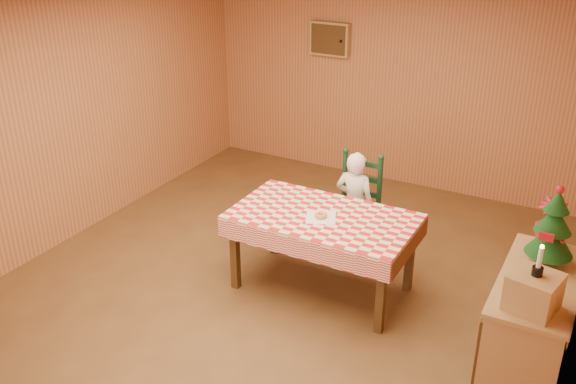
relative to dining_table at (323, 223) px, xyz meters
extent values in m
plane|color=brown|center=(-0.33, -0.26, -0.69)|extent=(6.00, 6.00, 0.00)
cube|color=#BC7344|center=(-0.33, 2.74, 0.61)|extent=(5.00, 0.10, 2.60)
cube|color=#BC7344|center=(-2.83, -0.26, 0.61)|extent=(0.10, 6.00, 2.60)
cube|color=#A4633D|center=(-0.33, -0.26, 1.91)|extent=(5.00, 6.00, 0.10)
cube|color=tan|center=(-1.23, 2.68, 1.06)|extent=(0.52, 0.08, 0.42)
cube|color=#4D3014|center=(-1.23, 2.64, 1.06)|extent=(0.46, 0.02, 0.36)
sphere|color=black|center=(-1.05, 2.62, 1.06)|extent=(0.04, 0.04, 0.04)
cube|color=#4D3014|center=(0.00, 0.00, 0.03)|extent=(1.60, 0.90, 0.06)
cube|color=#4D3014|center=(-0.72, -0.37, -0.34)|extent=(0.07, 0.07, 0.69)
cube|color=#4D3014|center=(0.72, -0.37, -0.34)|extent=(0.07, 0.07, 0.69)
cube|color=#4D3014|center=(-0.72, 0.37, -0.34)|extent=(0.07, 0.07, 0.69)
cube|color=#4D3014|center=(0.72, 0.37, -0.34)|extent=(0.07, 0.07, 0.69)
cube|color=red|center=(0.00, 0.00, 0.07)|extent=(1.64, 0.94, 0.02)
cube|color=red|center=(0.00, -0.47, -0.03)|extent=(1.64, 0.02, 0.18)
cube|color=red|center=(0.00, 0.47, -0.03)|extent=(1.64, 0.02, 0.18)
cube|color=#265125|center=(-0.82, 0.00, -0.03)|extent=(0.02, 0.94, 0.18)
cube|color=#265125|center=(0.82, 0.00, -0.03)|extent=(0.02, 0.94, 0.18)
cube|color=black|center=(0.00, 0.73, -0.26)|extent=(0.44, 0.40, 0.04)
cylinder|color=black|center=(-0.19, 0.56, -0.48)|extent=(0.04, 0.04, 0.41)
cylinder|color=black|center=(0.19, 0.56, -0.48)|extent=(0.04, 0.04, 0.41)
cylinder|color=black|center=(-0.19, 0.90, -0.48)|extent=(0.04, 0.04, 0.41)
cylinder|color=black|center=(0.19, 0.90, -0.48)|extent=(0.04, 0.04, 0.41)
cylinder|color=black|center=(-0.19, 0.90, 0.06)|extent=(0.05, 0.05, 0.60)
sphere|color=black|center=(-0.19, 0.90, 0.36)|extent=(0.06, 0.06, 0.06)
cylinder|color=black|center=(0.19, 0.90, 0.06)|extent=(0.05, 0.05, 0.60)
sphere|color=black|center=(0.19, 0.90, 0.36)|extent=(0.06, 0.06, 0.06)
cube|color=black|center=(0.00, 0.90, -0.06)|extent=(0.38, 0.03, 0.05)
cube|color=black|center=(0.00, 0.90, 0.10)|extent=(0.38, 0.03, 0.05)
cube|color=black|center=(0.00, 0.90, 0.26)|extent=(0.38, 0.03, 0.05)
imported|color=white|center=(0.00, 0.73, -0.13)|extent=(0.41, 0.27, 1.12)
cube|color=white|center=(0.00, -0.05, 0.08)|extent=(0.34, 0.34, 0.00)
torus|color=#D88E4D|center=(0.00, -0.05, 0.11)|extent=(0.15, 0.15, 0.04)
cube|color=tan|center=(1.91, -0.44, -0.24)|extent=(0.50, 1.20, 0.90)
cube|color=tan|center=(1.91, -0.44, 0.23)|extent=(0.54, 1.24, 0.03)
cube|color=#4D3014|center=(1.65, -0.44, -0.24)|extent=(0.02, 1.20, 0.80)
cube|color=tan|center=(1.91, -0.84, 0.37)|extent=(0.36, 0.36, 0.25)
cylinder|color=#4D3014|center=(1.91, -0.19, 0.28)|extent=(0.04, 0.04, 0.08)
cone|color=#0C3611|center=(1.91, -0.19, 0.44)|extent=(0.34, 0.34, 0.24)
cone|color=#0C3611|center=(1.91, -0.19, 0.60)|extent=(0.26, 0.26, 0.20)
cone|color=#0C3611|center=(1.91, -0.19, 0.74)|extent=(0.18, 0.18, 0.16)
sphere|color=#A90F20|center=(1.91, -0.19, 0.83)|extent=(0.06, 0.06, 0.06)
cube|color=#A90F20|center=(1.89, -0.34, 0.52)|extent=(0.10, 0.02, 0.06)
sphere|color=#A90F20|center=(1.99, -0.25, 0.47)|extent=(0.04, 0.04, 0.04)
sphere|color=#A90F20|center=(1.84, -0.14, 0.54)|extent=(0.04, 0.04, 0.04)
sphere|color=#A90F20|center=(1.95, -0.10, 0.64)|extent=(0.04, 0.04, 0.04)
imported|color=#A90F20|center=(1.86, 0.11, 0.43)|extent=(0.25, 0.25, 0.38)
cylinder|color=black|center=(1.91, -0.84, 0.52)|extent=(0.07, 0.07, 0.06)
cylinder|color=white|center=(1.91, -0.84, 0.62)|extent=(0.03, 0.03, 0.14)
sphere|color=orange|center=(1.91, -0.84, 0.70)|extent=(0.02, 0.02, 0.02)
camera|label=1|loc=(2.18, -4.66, 2.69)|focal=40.00mm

